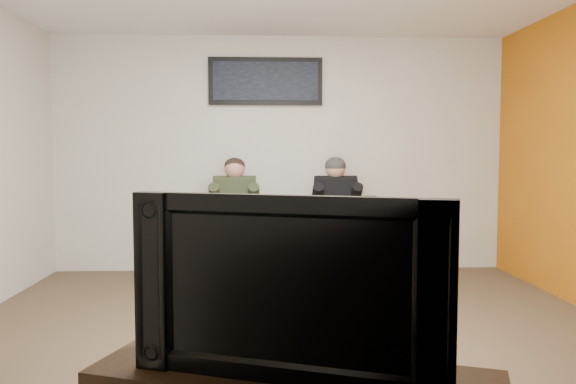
{
  "coord_description": "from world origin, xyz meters",
  "views": [
    {
      "loc": [
        -0.21,
        -4.02,
        1.32
      ],
      "look_at": [
        0.04,
        1.2,
        0.95
      ],
      "focal_mm": 35.0,
      "sensor_mm": 36.0,
      "label": 1
    }
  ],
  "objects": [
    {
      "name": "floor",
      "position": [
        0.0,
        0.0,
        0.0
      ],
      "size": [
        5.0,
        5.0,
        0.0
      ],
      "primitive_type": "plane",
      "color": "brown",
      "rests_on": "ground"
    },
    {
      "name": "wall_back",
      "position": [
        0.0,
        2.25,
        1.3
      ],
      "size": [
        5.0,
        0.0,
        5.0
      ],
      "primitive_type": "plane",
      "rotation": [
        1.57,
        0.0,
        0.0
      ],
      "color": "beige",
      "rests_on": "ground"
    },
    {
      "name": "wall_front",
      "position": [
        0.0,
        -2.25,
        1.3
      ],
      "size": [
        5.0,
        0.0,
        5.0
      ],
      "primitive_type": "plane",
      "rotation": [
        -1.57,
        0.0,
        0.0
      ],
      "color": "beige",
      "rests_on": "ground"
    },
    {
      "name": "sofa",
      "position": [
        0.04,
        1.82,
        0.32
      ],
      "size": [
        2.05,
        0.88,
        0.84
      ],
      "color": "#31200E",
      "rests_on": "ground"
    },
    {
      "name": "throw_pillow",
      "position": [
        0.04,
        1.86,
        0.6
      ],
      "size": [
        0.39,
        0.19,
        0.39
      ],
      "primitive_type": "cube",
      "rotation": [
        -0.21,
        0.0,
        0.0
      ],
      "color": "#948A61",
      "rests_on": "sofa"
    },
    {
      "name": "throw_blanket",
      "position": [
        -0.58,
        2.08,
        0.84
      ],
      "size": [
        0.42,
        0.2,
        0.07
      ],
      "primitive_type": "cube",
      "color": "gray",
      "rests_on": "sofa"
    },
    {
      "name": "person_left",
      "position": [
        -0.49,
        1.65,
        0.7
      ],
      "size": [
        0.51,
        0.87,
        1.27
      ],
      "color": "#736148",
      "rests_on": "sofa"
    },
    {
      "name": "person_right",
      "position": [
        0.56,
        1.65,
        0.71
      ],
      "size": [
        0.51,
        0.86,
        1.27
      ],
      "color": "black",
      "rests_on": "sofa"
    },
    {
      "name": "cat",
      "position": [
        -0.01,
        1.63,
        0.51
      ],
      "size": [
        0.66,
        0.26,
        0.24
      ],
      "color": "#422F1A",
      "rests_on": "sofa"
    },
    {
      "name": "framed_poster",
      "position": [
        -0.16,
        2.22,
        2.1
      ],
      "size": [
        1.25,
        0.05,
        0.52
      ],
      "color": "black",
      "rests_on": "wall_back"
    },
    {
      "name": "television",
      "position": [
        -0.09,
        -1.95,
        0.83
      ],
      "size": [
        1.16,
        0.55,
        0.68
      ],
      "primitive_type": "imported",
      "rotation": [
        0.0,
        0.0,
        -0.35
      ],
      "color": "black",
      "rests_on": "tv_stand"
    }
  ]
}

